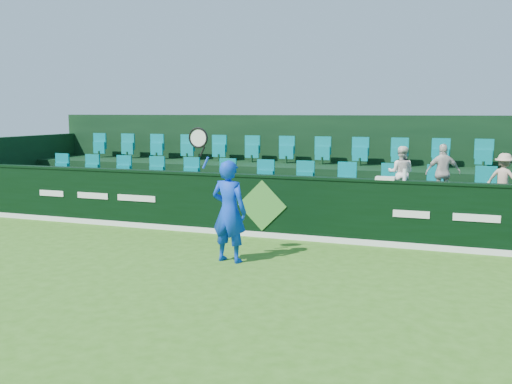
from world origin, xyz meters
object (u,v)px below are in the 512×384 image
at_px(spectator_left, 401,173).
at_px(spectator_right, 504,179).
at_px(spectator_middle, 443,173).
at_px(towel, 385,178).
at_px(tennis_player, 229,210).
at_px(drinks_bottle, 405,175).

xyz_separation_m(spectator_left, spectator_right, (2.06, 0.00, -0.05)).
distance_m(spectator_middle, towel, 1.54).
xyz_separation_m(tennis_player, spectator_left, (2.68, 3.30, 0.44)).
relative_size(spectator_right, towel, 2.80).
distance_m(tennis_player, spectator_middle, 4.87).
xyz_separation_m(tennis_player, towel, (2.49, 2.18, 0.44)).
height_order(spectator_left, spectator_right, spectator_left).
bearing_deg(spectator_right, drinks_bottle, 53.26).
xyz_separation_m(spectator_middle, towel, (-1.06, -1.12, -0.03)).
height_order(tennis_player, spectator_right, tennis_player).
distance_m(spectator_middle, drinks_bottle, 1.32).
bearing_deg(spectator_right, spectator_left, 22.44).
distance_m(spectator_left, drinks_bottle, 1.14).
bearing_deg(towel, drinks_bottle, 0.00).
bearing_deg(tennis_player, spectator_middle, 42.88).
distance_m(spectator_left, towel, 1.14).
xyz_separation_m(spectator_left, drinks_bottle, (0.18, -1.12, 0.09)).
height_order(tennis_player, spectator_left, tennis_player).
bearing_deg(spectator_left, spectator_middle, -179.12).
xyz_separation_m(spectator_left, towel, (-0.20, -1.12, -0.00)).
height_order(spectator_middle, towel, spectator_middle).
bearing_deg(spectator_middle, spectator_left, -14.64).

